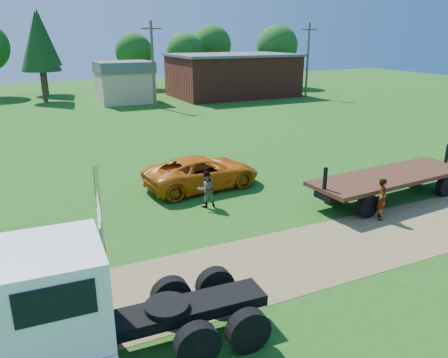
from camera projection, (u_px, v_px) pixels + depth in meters
name	position (u px, v px, depth m)	size (l,w,h in m)	color
ground	(284.00, 261.00, 15.40)	(140.00, 140.00, 0.00)	#1E5211
dirt_track	(284.00, 261.00, 15.40)	(120.00, 4.20, 0.01)	brown
white_semi_tractor	(62.00, 310.00, 9.94)	(7.97, 3.00, 4.76)	black
orange_pickup	(202.00, 172.00, 22.50)	(2.78, 6.03, 1.68)	#C15C09
flatbed_trailer	(390.00, 180.00, 20.98)	(8.75, 3.18, 2.20)	#321A0F
spectator_a	(382.00, 199.00, 18.62)	(0.67, 0.44, 1.84)	#999999
spectator_b	(206.00, 189.00, 20.00)	(0.84, 0.66, 1.74)	#999999
brick_building	(233.00, 75.00, 56.19)	(15.40, 10.40, 5.30)	maroon
tan_shed	(125.00, 82.00, 50.53)	(6.20, 5.40, 4.70)	tan
utility_poles	(153.00, 63.00, 46.35)	(42.20, 0.28, 9.00)	#473928
tree_row	(93.00, 46.00, 57.62)	(56.99, 13.70, 10.74)	#362816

